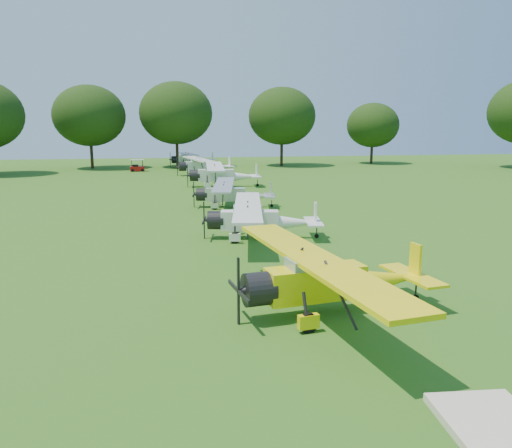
{
  "coord_description": "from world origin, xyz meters",
  "views": [
    {
      "loc": [
        -4.61,
        -21.58,
        6.24
      ],
      "look_at": [
        -0.03,
        2.58,
        1.4
      ],
      "focal_mm": 35.0,
      "sensor_mm": 36.0,
      "label": 1
    }
  ],
  "objects_px": {
    "aircraft_4": "(231,192)",
    "aircraft_6": "(203,164)",
    "aircraft_5": "(221,173)",
    "aircraft_3": "(258,217)",
    "aircraft_7": "(191,158)",
    "golf_cart": "(137,167)",
    "aircraft_2": "(330,276)"
  },
  "relations": [
    {
      "from": "aircraft_5",
      "to": "aircraft_4",
      "type": "bearing_deg",
      "value": -88.93
    },
    {
      "from": "aircraft_3",
      "to": "aircraft_5",
      "type": "distance_m",
      "value": 24.69
    },
    {
      "from": "aircraft_3",
      "to": "golf_cart",
      "type": "relative_size",
      "value": 5.27
    },
    {
      "from": "aircraft_6",
      "to": "aircraft_7",
      "type": "bearing_deg",
      "value": 83.5
    },
    {
      "from": "aircraft_3",
      "to": "aircraft_4",
      "type": "distance_m",
      "value": 11.22
    },
    {
      "from": "aircraft_6",
      "to": "aircraft_7",
      "type": "relative_size",
      "value": 1.04
    },
    {
      "from": "aircraft_7",
      "to": "aircraft_2",
      "type": "bearing_deg",
      "value": -97.61
    },
    {
      "from": "aircraft_2",
      "to": "aircraft_5",
      "type": "xyz_separation_m",
      "value": [
        0.69,
        36.34,
        0.12
      ]
    },
    {
      "from": "aircraft_5",
      "to": "golf_cart",
      "type": "relative_size",
      "value": 6.04
    },
    {
      "from": "aircraft_5",
      "to": "aircraft_2",
      "type": "bearing_deg",
      "value": -86.45
    },
    {
      "from": "aircraft_3",
      "to": "aircraft_5",
      "type": "bearing_deg",
      "value": 97.89
    },
    {
      "from": "aircraft_5",
      "to": "golf_cart",
      "type": "distance_m",
      "value": 22.17
    },
    {
      "from": "aircraft_4",
      "to": "golf_cart",
      "type": "bearing_deg",
      "value": 113.87
    },
    {
      "from": "aircraft_4",
      "to": "golf_cart",
      "type": "relative_size",
      "value": 5.04
    },
    {
      "from": "aircraft_3",
      "to": "aircraft_4",
      "type": "bearing_deg",
      "value": 99.75
    },
    {
      "from": "aircraft_7",
      "to": "golf_cart",
      "type": "bearing_deg",
      "value": -146.05
    },
    {
      "from": "aircraft_4",
      "to": "aircraft_6",
      "type": "distance_m",
      "value": 26.63
    },
    {
      "from": "aircraft_2",
      "to": "aircraft_4",
      "type": "xyz_separation_m",
      "value": [
        -0.15,
        22.88,
        -0.12
      ]
    },
    {
      "from": "aircraft_3",
      "to": "aircraft_7",
      "type": "xyz_separation_m",
      "value": [
        -0.63,
        51.96,
        0.09
      ]
    },
    {
      "from": "aircraft_5",
      "to": "aircraft_6",
      "type": "height_order",
      "value": "aircraft_5"
    },
    {
      "from": "aircraft_2",
      "to": "aircraft_4",
      "type": "height_order",
      "value": "aircraft_2"
    },
    {
      "from": "aircraft_2",
      "to": "aircraft_3",
      "type": "relative_size",
      "value": 1.05
    },
    {
      "from": "aircraft_5",
      "to": "aircraft_6",
      "type": "xyz_separation_m",
      "value": [
        -0.79,
        13.16,
        -0.05
      ]
    },
    {
      "from": "aircraft_5",
      "to": "golf_cart",
      "type": "xyz_separation_m",
      "value": [
        -9.48,
        20.02,
        -0.86
      ]
    },
    {
      "from": "aircraft_2",
      "to": "aircraft_6",
      "type": "distance_m",
      "value": 49.51
    },
    {
      "from": "aircraft_3",
      "to": "aircraft_5",
      "type": "height_order",
      "value": "aircraft_5"
    },
    {
      "from": "aircraft_4",
      "to": "aircraft_6",
      "type": "height_order",
      "value": "aircraft_6"
    },
    {
      "from": "aircraft_3",
      "to": "aircraft_4",
      "type": "height_order",
      "value": "aircraft_3"
    },
    {
      "from": "aircraft_3",
      "to": "aircraft_6",
      "type": "bearing_deg",
      "value": 99.78
    },
    {
      "from": "aircraft_7",
      "to": "golf_cart",
      "type": "height_order",
      "value": "aircraft_7"
    },
    {
      "from": "aircraft_4",
      "to": "aircraft_5",
      "type": "relative_size",
      "value": 0.83
    },
    {
      "from": "aircraft_6",
      "to": "golf_cart",
      "type": "distance_m",
      "value": 11.1
    }
  ]
}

